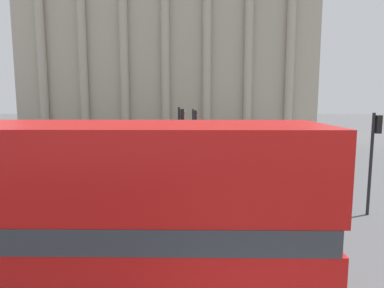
{
  "coord_description": "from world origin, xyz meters",
  "views": [
    {
      "loc": [
        -0.81,
        -2.36,
        4.62
      ],
      "look_at": [
        -1.06,
        15.63,
        2.22
      ],
      "focal_mm": 32.0,
      "sensor_mm": 36.0,
      "label": 1
    }
  ],
  "objects_px": {
    "pedestrian_black": "(138,137)",
    "plaza_building_left": "(171,48)",
    "double_decker_bus": "(44,218)",
    "pedestrian_olive": "(124,148)",
    "traffic_light_far": "(194,128)",
    "pedestrian_yellow": "(206,142)",
    "traffic_light_mid": "(180,134)",
    "traffic_light_near": "(374,149)"
  },
  "relations": [
    {
      "from": "double_decker_bus",
      "to": "traffic_light_near",
      "type": "distance_m",
      "value": 12.08
    },
    {
      "from": "double_decker_bus",
      "to": "pedestrian_black",
      "type": "relative_size",
      "value": 6.7
    },
    {
      "from": "double_decker_bus",
      "to": "pedestrian_olive",
      "type": "bearing_deg",
      "value": 95.68
    },
    {
      "from": "traffic_light_far",
      "to": "pedestrian_yellow",
      "type": "relative_size",
      "value": 2.29
    },
    {
      "from": "pedestrian_yellow",
      "to": "traffic_light_far",
      "type": "bearing_deg",
      "value": 164.1
    },
    {
      "from": "traffic_light_near",
      "to": "traffic_light_mid",
      "type": "xyz_separation_m",
      "value": [
        -7.81,
        5.26,
        0.05
      ]
    },
    {
      "from": "plaza_building_left",
      "to": "traffic_light_far",
      "type": "height_order",
      "value": "plaza_building_left"
    },
    {
      "from": "traffic_light_near",
      "to": "pedestrian_olive",
      "type": "relative_size",
      "value": 2.4
    },
    {
      "from": "traffic_light_mid",
      "to": "pedestrian_yellow",
      "type": "relative_size",
      "value": 2.45
    },
    {
      "from": "plaza_building_left",
      "to": "traffic_light_mid",
      "type": "height_order",
      "value": "plaza_building_left"
    },
    {
      "from": "double_decker_bus",
      "to": "traffic_light_near",
      "type": "relative_size",
      "value": 2.61
    },
    {
      "from": "pedestrian_black",
      "to": "traffic_light_far",
      "type": "bearing_deg",
      "value": -159.67
    },
    {
      "from": "traffic_light_far",
      "to": "traffic_light_near",
      "type": "bearing_deg",
      "value": -57.62
    },
    {
      "from": "traffic_light_far",
      "to": "double_decker_bus",
      "type": "bearing_deg",
      "value": -98.58
    },
    {
      "from": "plaza_building_left",
      "to": "traffic_light_far",
      "type": "relative_size",
      "value": 8.67
    },
    {
      "from": "traffic_light_far",
      "to": "pedestrian_black",
      "type": "bearing_deg",
      "value": 123.24
    },
    {
      "from": "traffic_light_near",
      "to": "traffic_light_far",
      "type": "bearing_deg",
      "value": 122.38
    },
    {
      "from": "traffic_light_far",
      "to": "pedestrian_olive",
      "type": "bearing_deg",
      "value": 175.39
    },
    {
      "from": "traffic_light_far",
      "to": "pedestrian_yellow",
      "type": "distance_m",
      "value": 4.5
    },
    {
      "from": "plaza_building_left",
      "to": "pedestrian_black",
      "type": "relative_size",
      "value": 21.15
    },
    {
      "from": "pedestrian_olive",
      "to": "traffic_light_mid",
      "type": "bearing_deg",
      "value": -100.34
    },
    {
      "from": "double_decker_bus",
      "to": "pedestrian_black",
      "type": "bearing_deg",
      "value": 94.21
    },
    {
      "from": "pedestrian_olive",
      "to": "traffic_light_far",
      "type": "bearing_deg",
      "value": -49.85
    },
    {
      "from": "traffic_light_near",
      "to": "traffic_light_mid",
      "type": "bearing_deg",
      "value": 146.06
    },
    {
      "from": "traffic_light_far",
      "to": "pedestrian_black",
      "type": "height_order",
      "value": "traffic_light_far"
    },
    {
      "from": "traffic_light_mid",
      "to": "pedestrian_black",
      "type": "relative_size",
      "value": 2.61
    },
    {
      "from": "traffic_light_mid",
      "to": "traffic_light_far",
      "type": "height_order",
      "value": "traffic_light_mid"
    },
    {
      "from": "plaza_building_left",
      "to": "traffic_light_far",
      "type": "xyz_separation_m",
      "value": [
        3.14,
        -20.56,
        -8.46
      ]
    },
    {
      "from": "double_decker_bus",
      "to": "pedestrian_olive",
      "type": "height_order",
      "value": "double_decker_bus"
    },
    {
      "from": "double_decker_bus",
      "to": "pedestrian_yellow",
      "type": "bearing_deg",
      "value": 78.71
    },
    {
      "from": "double_decker_bus",
      "to": "pedestrian_olive",
      "type": "distance_m",
      "value": 18.81
    },
    {
      "from": "double_decker_bus",
      "to": "pedestrian_black",
      "type": "xyz_separation_m",
      "value": [
        -2.73,
        26.56,
        -1.42
      ]
    },
    {
      "from": "double_decker_bus",
      "to": "plaza_building_left",
      "type": "bearing_deg",
      "value": 88.91
    },
    {
      "from": "plaza_building_left",
      "to": "traffic_light_near",
      "type": "bearing_deg",
      "value": -72.12
    },
    {
      "from": "double_decker_bus",
      "to": "pedestrian_black",
      "type": "height_order",
      "value": "double_decker_bus"
    },
    {
      "from": "traffic_light_near",
      "to": "traffic_light_mid",
      "type": "height_order",
      "value": "traffic_light_mid"
    },
    {
      "from": "double_decker_bus",
      "to": "traffic_light_near",
      "type": "xyz_separation_m",
      "value": [
        9.86,
        6.97,
        0.33
      ]
    },
    {
      "from": "traffic_light_mid",
      "to": "traffic_light_far",
      "type": "xyz_separation_m",
      "value": [
        0.69,
        5.97,
        -0.17
      ]
    },
    {
      "from": "plaza_building_left",
      "to": "pedestrian_olive",
      "type": "bearing_deg",
      "value": -95.69
    },
    {
      "from": "pedestrian_black",
      "to": "plaza_building_left",
      "type": "bearing_deg",
      "value": -23.79
    },
    {
      "from": "traffic_light_near",
      "to": "pedestrian_black",
      "type": "xyz_separation_m",
      "value": [
        -12.6,
        19.59,
        -1.74
      ]
    },
    {
      "from": "double_decker_bus",
      "to": "traffic_light_mid",
      "type": "height_order",
      "value": "traffic_light_mid"
    }
  ]
}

